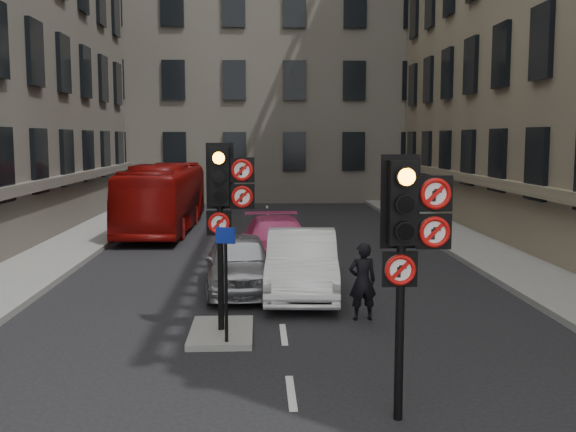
{
  "coord_description": "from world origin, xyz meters",
  "views": [
    {
      "loc": [
        -0.48,
        -7.66,
        3.8
      ],
      "look_at": [
        -0.02,
        2.55,
        2.6
      ],
      "focal_mm": 42.0,
      "sensor_mm": 36.0,
      "label": 1
    }
  ],
  "objects": [
    {
      "name": "car_white",
      "position": [
        0.56,
        8.3,
        0.77
      ],
      "size": [
        1.92,
        4.79,
        1.55
      ],
      "primitive_type": "imported",
      "rotation": [
        0.0,
        0.0,
        -0.06
      ],
      "color": "white",
      "rests_on": "ground"
    },
    {
      "name": "bus_red",
      "position": [
        -4.32,
        19.8,
        1.36
      ],
      "size": [
        2.48,
        9.81,
        2.72
      ],
      "primitive_type": "imported",
      "rotation": [
        0.0,
        0.0,
        -0.02
      ],
      "color": "maroon",
      "rests_on": "ground"
    },
    {
      "name": "signal_near",
      "position": [
        1.49,
        0.99,
        2.58
      ],
      "size": [
        0.91,
        0.4,
        3.58
      ],
      "color": "black",
      "rests_on": "ground"
    },
    {
      "name": "pavement_right",
      "position": [
        7.2,
        12.0,
        0.08
      ],
      "size": [
        3.0,
        50.0,
        0.16
      ],
      "primitive_type": "cube",
      "color": "gray",
      "rests_on": "ground"
    },
    {
      "name": "building_far",
      "position": [
        0.0,
        38.0,
        10.0
      ],
      "size": [
        30.0,
        14.0,
        20.0
      ],
      "primitive_type": "cube",
      "color": "#696459",
      "rests_on": "ground"
    },
    {
      "name": "centre_island",
      "position": [
        -1.2,
        5.0,
        0.06
      ],
      "size": [
        1.2,
        2.0,
        0.12
      ],
      "primitive_type": "cube",
      "color": "gray",
      "rests_on": "ground"
    },
    {
      "name": "car_pink",
      "position": [
        0.07,
        11.85,
        0.72
      ],
      "size": [
        2.31,
        5.09,
        1.44
      ],
      "primitive_type": "imported",
      "rotation": [
        0.0,
        0.0,
        0.06
      ],
      "color": "#C93B77",
      "rests_on": "ground"
    },
    {
      "name": "car_silver",
      "position": [
        -0.95,
        8.81,
        0.7
      ],
      "size": [
        1.93,
        4.23,
        1.41
      ],
      "primitive_type": "imported",
      "rotation": [
        0.0,
        0.0,
        0.06
      ],
      "color": "#A5A7AD",
      "rests_on": "ground"
    },
    {
      "name": "motorcycle",
      "position": [
        0.6,
        9.65,
        0.48
      ],
      "size": [
        0.7,
        1.66,
        0.97
      ],
      "primitive_type": "imported",
      "rotation": [
        0.0,
        0.0,
        0.15
      ],
      "color": "black",
      "rests_on": "ground"
    },
    {
      "name": "info_sign",
      "position": [
        -1.06,
        4.18,
        1.47
      ],
      "size": [
        0.35,
        0.16,
        2.1
      ],
      "rotation": [
        0.0,
        0.0,
        -0.31
      ],
      "color": "black",
      "rests_on": "centre_island"
    },
    {
      "name": "signal_far",
      "position": [
        -1.11,
        4.99,
        2.7
      ],
      "size": [
        0.91,
        0.4,
        3.58
      ],
      "color": "black",
      "rests_on": "centre_island"
    },
    {
      "name": "motorcyclist",
      "position": [
        1.68,
        6.0,
        0.82
      ],
      "size": [
        0.64,
        0.46,
        1.63
      ],
      "primitive_type": "imported",
      "rotation": [
        0.0,
        0.0,
        3.26
      ],
      "color": "black",
      "rests_on": "ground"
    },
    {
      "name": "pavement_left",
      "position": [
        -7.2,
        12.0,
        0.08
      ],
      "size": [
        3.0,
        50.0,
        0.16
      ],
      "primitive_type": "cube",
      "color": "gray",
      "rests_on": "ground"
    }
  ]
}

